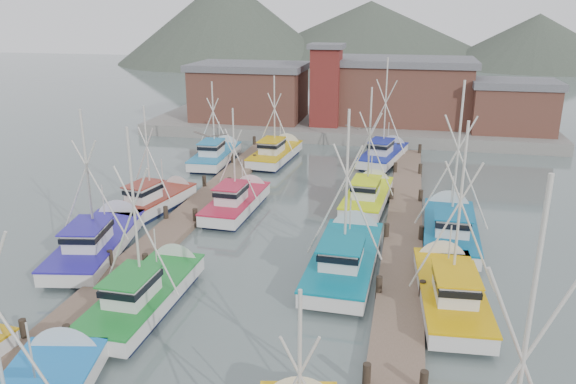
% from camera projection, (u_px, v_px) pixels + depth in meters
% --- Properties ---
extents(ground, '(260.00, 260.00, 0.00)m').
position_uv_depth(ground, '(267.00, 269.00, 29.93)').
color(ground, '#50605E').
rests_on(ground, ground).
extents(dock_left, '(2.30, 46.00, 1.50)m').
position_uv_depth(dock_left, '(175.00, 228.00, 35.04)').
color(dock_left, brown).
rests_on(dock_left, ground).
extents(dock_right, '(2.30, 46.00, 1.50)m').
position_uv_depth(dock_right, '(403.00, 247.00, 32.19)').
color(dock_right, brown).
rests_on(dock_right, ground).
extents(quay, '(44.00, 16.00, 1.20)m').
position_uv_depth(quay, '(348.00, 124.00, 64.07)').
color(quay, gray).
rests_on(quay, ground).
extents(shed_left, '(12.72, 8.48, 6.20)m').
position_uv_depth(shed_left, '(250.00, 91.00, 63.28)').
color(shed_left, brown).
rests_on(shed_left, quay).
extents(shed_center, '(14.84, 9.54, 6.90)m').
position_uv_depth(shed_center, '(403.00, 90.00, 61.57)').
color(shed_center, brown).
rests_on(shed_center, quay).
extents(shed_right, '(8.48, 6.36, 5.20)m').
position_uv_depth(shed_right, '(513.00, 106.00, 56.81)').
color(shed_right, brown).
rests_on(shed_right, quay).
extents(lookout_tower, '(3.60, 3.60, 8.50)m').
position_uv_depth(lookout_tower, '(326.00, 85.00, 59.22)').
color(lookout_tower, maroon).
rests_on(lookout_tower, quay).
extents(distant_hills, '(175.00, 140.00, 42.00)m').
position_uv_depth(distant_hills, '(337.00, 61.00, 146.26)').
color(distant_hills, '#444C40').
rests_on(distant_hills, ground).
extents(boat_4, '(3.72, 8.80, 9.34)m').
position_uv_depth(boat_4, '(149.00, 291.00, 26.18)').
color(boat_4, '#0F1632').
rests_on(boat_4, ground).
extents(boat_5, '(3.92, 10.09, 9.61)m').
position_uv_depth(boat_5, '(346.00, 256.00, 29.89)').
color(boat_5, '#0F1632').
rests_on(boat_5, ground).
extents(boat_6, '(4.59, 9.93, 9.17)m').
position_uv_depth(boat_6, '(100.00, 240.00, 31.96)').
color(boat_6, '#0F1632').
rests_on(boat_6, ground).
extents(boat_7, '(3.86, 9.06, 9.59)m').
position_uv_depth(boat_7, '(449.00, 289.00, 26.40)').
color(boat_7, '#0F1632').
rests_on(boat_7, ground).
extents(boat_8, '(3.16, 8.36, 7.83)m').
position_uv_depth(boat_8, '(239.00, 201.00, 38.45)').
color(boat_8, '#0F1632').
rests_on(boat_8, ground).
extents(boat_9, '(3.60, 8.72, 9.04)m').
position_uv_depth(boat_9, '(368.00, 195.00, 39.58)').
color(boat_9, '#0F1632').
rests_on(boat_9, ground).
extents(boat_10, '(3.77, 8.23, 7.88)m').
position_uv_depth(boat_10, '(157.00, 200.00, 38.58)').
color(boat_10, '#0F1632').
rests_on(boat_10, ground).
extents(boat_11, '(4.21, 9.59, 10.41)m').
position_uv_depth(boat_11, '(450.00, 227.00, 33.81)').
color(boat_11, '#0F1632').
rests_on(boat_11, ground).
extents(boat_12, '(3.45, 9.14, 8.46)m').
position_uv_depth(boat_12, '(277.00, 153.00, 51.16)').
color(boat_12, '#0F1632').
rests_on(boat_12, ground).
extents(boat_13, '(4.34, 9.02, 9.98)m').
position_uv_depth(boat_13, '(385.00, 154.00, 50.71)').
color(boat_13, '#0F1632').
rests_on(boat_13, ground).
extents(boat_14, '(3.35, 8.85, 8.01)m').
position_uv_depth(boat_14, '(217.00, 155.00, 50.52)').
color(boat_14, '#0F1632').
rests_on(boat_14, ground).
extents(gull_near, '(1.55, 0.65, 0.24)m').
position_uv_depth(gull_near, '(211.00, 135.00, 23.22)').
color(gull_near, gray).
rests_on(gull_near, ground).
extents(gull_far, '(1.55, 0.66, 0.24)m').
position_uv_depth(gull_far, '(359.00, 128.00, 29.49)').
color(gull_far, gray).
rests_on(gull_far, ground).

